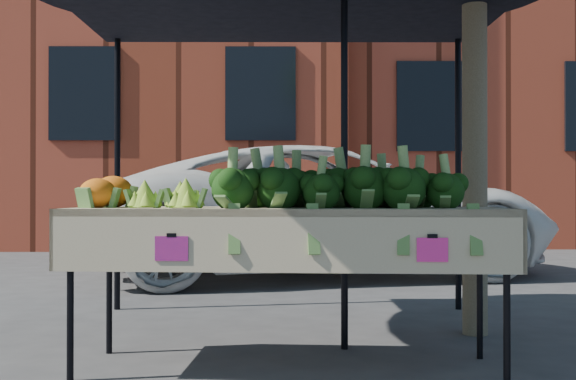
% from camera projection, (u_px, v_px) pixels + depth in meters
% --- Properties ---
extents(ground, '(90.00, 90.00, 0.00)m').
position_uv_depth(ground, '(300.00, 369.00, 3.89)').
color(ground, '#323235').
extents(table, '(2.45, 0.96, 0.90)m').
position_uv_depth(table, '(288.00, 288.00, 3.89)').
color(table, '#C0AD91').
rests_on(table, ground).
extents(canopy, '(3.16, 3.16, 2.74)m').
position_uv_depth(canopy, '(289.00, 133.00, 4.48)').
color(canopy, black).
rests_on(canopy, ground).
extents(broccoli_heap, '(1.40, 0.60, 0.30)m').
position_uv_depth(broccoli_heap, '(337.00, 181.00, 3.92)').
color(broccoli_heap, black).
rests_on(broccoli_heap, table).
extents(romanesco_cluster, '(0.46, 0.50, 0.23)m').
position_uv_depth(romanesco_cluster, '(169.00, 187.00, 3.87)').
color(romanesco_cluster, '#8EBE37').
rests_on(romanesco_cluster, table).
extents(cauliflower_pair, '(0.26, 0.46, 0.20)m').
position_uv_depth(cauliflower_pair, '(106.00, 189.00, 3.95)').
color(cauliflower_pair, orange).
rests_on(cauliflower_pair, table).
extents(vehicle, '(2.08, 2.86, 5.60)m').
position_uv_depth(vehicle, '(323.00, 45.00, 8.47)').
color(vehicle, white).
rests_on(vehicle, ground).
extents(building_left, '(12.00, 8.00, 9.00)m').
position_uv_depth(building_left, '(70.00, 40.00, 15.90)').
color(building_left, maroon).
rests_on(building_left, ground).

